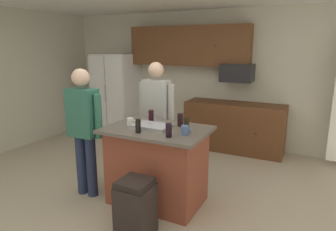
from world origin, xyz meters
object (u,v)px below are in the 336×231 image
glass_stout_tall (169,130)px  microwave_over_range (237,73)px  glass_pilsner (180,120)px  person_guest_by_door (156,112)px  kitchen_island (157,165)px  glass_dark_ale (138,126)px  mug_ceramic_white (130,122)px  glass_short_whisky (186,125)px  trash_bin (136,208)px  mug_blue_stoneware (185,130)px  person_elder_center (84,125)px  serving_tray (152,126)px  refrigerator (116,95)px  tumbler_amber (151,116)px

glass_stout_tall → microwave_over_range: bearing=88.2°
microwave_over_range → glass_pilsner: 2.19m
person_guest_by_door → kitchen_island: bearing=-0.0°
person_guest_by_door → glass_dark_ale: (0.30, -0.97, 0.05)m
glass_stout_tall → glass_dark_ale: bearing=-179.3°
glass_pilsner → mug_ceramic_white: bearing=-157.3°
glass_short_whisky → glass_stout_tall: bearing=-105.7°
trash_bin → microwave_over_range: bearing=85.5°
glass_short_whisky → mug_blue_stoneware: size_ratio=1.27×
person_elder_center → mug_ceramic_white: person_elder_center is taller
mug_blue_stoneware → microwave_over_range: bearing=91.1°
kitchen_island → glass_dark_ale: (-0.10, -0.26, 0.55)m
glass_short_whisky → serving_tray: size_ratio=0.36×
mug_ceramic_white → mug_blue_stoneware: size_ratio=0.97×
person_guest_by_door → person_elder_center: bearing=-57.6°
glass_short_whisky → serving_tray: (-0.42, -0.05, -0.06)m
kitchen_island → refrigerator: bearing=135.0°
person_elder_center → tumbler_amber: person_elder_center is taller
glass_stout_tall → glass_short_whisky: (0.08, 0.29, 0.00)m
person_guest_by_door → mug_ceramic_white: person_guest_by_door is taller
glass_stout_tall → tumbler_amber: 0.66m
microwave_over_range → person_elder_center: bearing=-116.2°
glass_pilsner → trash_bin: bearing=-95.1°
person_guest_by_door → refrigerator: bearing=-159.0°
refrigerator → tumbler_amber: size_ratio=10.52×
glass_stout_tall → glass_short_whisky: 0.30m
kitchen_island → glass_dark_ale: size_ratio=7.91×
mug_ceramic_white → glass_pilsner: bearing=22.7°
microwave_over_range → mug_ceramic_white: 2.53m
glass_stout_tall → glass_dark_ale: same height
person_elder_center → kitchen_island: bearing=0.0°
glass_dark_ale → tumbler_amber: tumbler_amber is taller
mug_blue_stoneware → serving_tray: size_ratio=0.29×
microwave_over_range → mug_blue_stoneware: bearing=-88.9°
glass_stout_tall → glass_pilsner: (-0.07, 0.47, 0.00)m
person_elder_center → trash_bin: size_ratio=2.71×
glass_pilsner → glass_dark_ale: bearing=-123.3°
glass_short_whisky → person_elder_center: bearing=-167.5°
mug_ceramic_white → tumbler_amber: tumbler_amber is taller
kitchen_island → glass_stout_tall: 0.67m
kitchen_island → mug_blue_stoneware: size_ratio=9.80×
kitchen_island → mug_blue_stoneware: 0.68m
mug_ceramic_white → glass_short_whisky: (0.73, 0.06, 0.03)m
person_elder_center → trash_bin: 1.31m
glass_dark_ale → glass_pilsner: (0.31, 0.47, 0.00)m
mug_blue_stoneware → refrigerator: bearing=138.5°
person_elder_center → glass_dark_ale: 0.82m
person_elder_center → tumbler_amber: 0.85m
person_guest_by_door → glass_short_whisky: bearing=19.4°
person_guest_by_door → glass_stout_tall: bearing=6.0°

